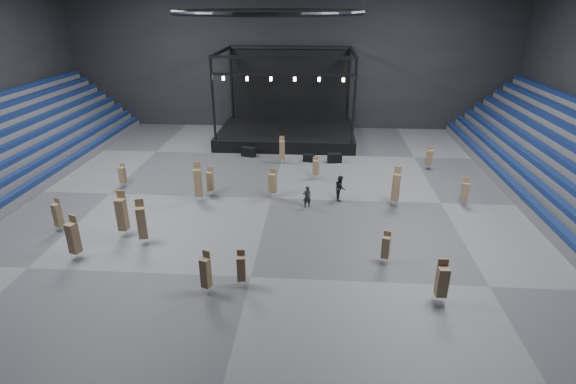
# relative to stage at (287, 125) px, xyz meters

# --- Properties ---
(floor) EXTENTS (50.00, 50.00, 0.00)m
(floor) POSITION_rel_stage_xyz_m (-0.00, -16.24, -1.45)
(floor) COLOR #515154
(floor) RESTS_ON ground
(wall_back) EXTENTS (50.00, 0.20, 18.00)m
(wall_back) POSITION_rel_stage_xyz_m (-0.00, 4.76, 7.55)
(wall_back) COLOR black
(wall_back) RESTS_ON ground
(wall_front) EXTENTS (50.00, 0.20, 18.00)m
(wall_front) POSITION_rel_stage_xyz_m (-0.00, -37.24, 7.55)
(wall_front) COLOR black
(wall_front) RESTS_ON ground
(stage) EXTENTS (14.00, 10.00, 9.20)m
(stage) POSITION_rel_stage_xyz_m (0.00, 0.00, 0.00)
(stage) COLOR black
(stage) RESTS_ON floor
(truss_ring) EXTENTS (12.30, 12.30, 5.15)m
(truss_ring) POSITION_rel_stage_xyz_m (-0.00, -16.24, 11.55)
(truss_ring) COLOR black
(truss_ring) RESTS_ON ceiling
(flight_case_left) EXTENTS (1.44, 0.96, 0.88)m
(flight_case_left) POSITION_rel_stage_xyz_m (-3.20, -6.50, -1.01)
(flight_case_left) COLOR black
(flight_case_left) RESTS_ON floor
(flight_case_mid) EXTENTS (1.12, 0.74, 0.69)m
(flight_case_mid) POSITION_rel_stage_xyz_m (2.57, -7.64, -1.11)
(flight_case_mid) COLOR black
(flight_case_mid) RESTS_ON floor
(flight_case_right) EXTENTS (1.35, 0.84, 0.84)m
(flight_case_right) POSITION_rel_stage_xyz_m (4.93, -7.71, -1.03)
(flight_case_right) COLOR black
(flight_case_right) RESTS_ON floor
(chair_stack_0) EXTENTS (0.65, 0.65, 2.90)m
(chair_stack_0) POSITION_rel_stage_xyz_m (-7.01, -23.60, 0.02)
(chair_stack_0) COLOR silver
(chair_stack_0) RESTS_ON floor
(chair_stack_1) EXTENTS (0.55, 0.55, 2.24)m
(chair_stack_1) POSITION_rel_stage_xyz_m (-13.02, -22.33, -0.30)
(chair_stack_1) COLOR silver
(chair_stack_1) RESTS_ON floor
(chair_stack_2) EXTENTS (0.49, 0.49, 2.05)m
(chair_stack_2) POSITION_rel_stage_xyz_m (14.00, -16.45, -0.37)
(chair_stack_2) COLOR silver
(chair_stack_2) RESTS_ON floor
(chair_stack_3) EXTENTS (0.64, 0.64, 3.01)m
(chair_stack_3) POSITION_rel_stage_xyz_m (-5.25, -17.15, 0.08)
(chair_stack_3) COLOR silver
(chair_stack_3) RESTS_ON floor
(chair_stack_4) EXTENTS (0.53, 0.53, 1.92)m
(chair_stack_4) POSITION_rel_stage_xyz_m (7.34, -24.73, -0.43)
(chair_stack_4) COLOR silver
(chair_stack_4) RESTS_ON floor
(chair_stack_5) EXTENTS (0.47, 0.47, 2.20)m
(chair_stack_5) POSITION_rel_stage_xyz_m (-4.68, -15.87, -0.31)
(chair_stack_5) COLOR silver
(chair_stack_5) RESTS_ON floor
(chair_stack_6) EXTENTS (0.53, 0.53, 2.49)m
(chair_stack_6) POSITION_rel_stage_xyz_m (0.14, -8.22, -0.17)
(chair_stack_6) COLOR silver
(chair_stack_6) RESTS_ON floor
(chair_stack_7) EXTENTS (0.66, 0.66, 2.69)m
(chair_stack_7) POSITION_rel_stage_xyz_m (-10.23, -25.57, -0.06)
(chair_stack_7) COLOR silver
(chair_stack_7) RESTS_ON floor
(chair_stack_8) EXTENTS (0.64, 0.64, 2.92)m
(chair_stack_8) POSITION_rel_stage_xyz_m (9.02, -16.87, 0.03)
(chair_stack_8) COLOR silver
(chair_stack_8) RESTS_ON floor
(chair_stack_9) EXTENTS (0.62, 0.62, 2.23)m
(chair_stack_9) POSITION_rel_stage_xyz_m (0.09, -16.03, -0.27)
(chair_stack_9) COLOR silver
(chair_stack_9) RESTS_ON floor
(chair_stack_10) EXTENTS (0.55, 0.55, 2.34)m
(chair_stack_10) POSITION_rel_stage_xyz_m (-2.01, -28.23, -0.25)
(chair_stack_10) COLOR silver
(chair_stack_10) RESTS_ON floor
(chair_stack_11) EXTENTS (0.47, 0.47, 2.04)m
(chair_stack_11) POSITION_rel_stage_xyz_m (-0.34, -27.52, -0.38)
(chair_stack_11) COLOR silver
(chair_stack_11) RESTS_ON floor
(chair_stack_12) EXTENTS (0.54, 0.54, 2.33)m
(chair_stack_12) POSITION_rel_stage_xyz_m (9.55, -28.22, -0.21)
(chair_stack_12) COLOR silver
(chair_stack_12) RESTS_ON floor
(chair_stack_13) EXTENTS (0.49, 0.49, 1.93)m
(chair_stack_13) POSITION_rel_stage_xyz_m (-11.99, -14.78, -0.42)
(chair_stack_13) COLOR silver
(chair_stack_13) RESTS_ON floor
(chair_stack_14) EXTENTS (0.54, 0.54, 1.90)m
(chair_stack_14) POSITION_rel_stage_xyz_m (3.25, -11.96, -0.43)
(chair_stack_14) COLOR silver
(chair_stack_14) RESTS_ON floor
(chair_stack_15) EXTENTS (0.48, 0.48, 2.02)m
(chair_stack_15) POSITION_rel_stage_xyz_m (13.11, -8.90, -0.37)
(chair_stack_15) COLOR silver
(chair_stack_15) RESTS_ON floor
(chair_stack_16) EXTENTS (0.58, 0.58, 3.02)m
(chair_stack_16) POSITION_rel_stage_xyz_m (-8.59, -22.70, 0.09)
(chair_stack_16) COLOR silver
(chair_stack_16) RESTS_ON floor
(man_center) EXTENTS (0.69, 0.56, 1.63)m
(man_center) POSITION_rel_stage_xyz_m (2.71, -17.62, -0.63)
(man_center) COLOR black
(man_center) RESTS_ON floor
(crew_member) EXTENTS (0.79, 0.97, 1.89)m
(crew_member) POSITION_rel_stage_xyz_m (5.11, -16.09, -0.51)
(crew_member) COLOR black
(crew_member) RESTS_ON floor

